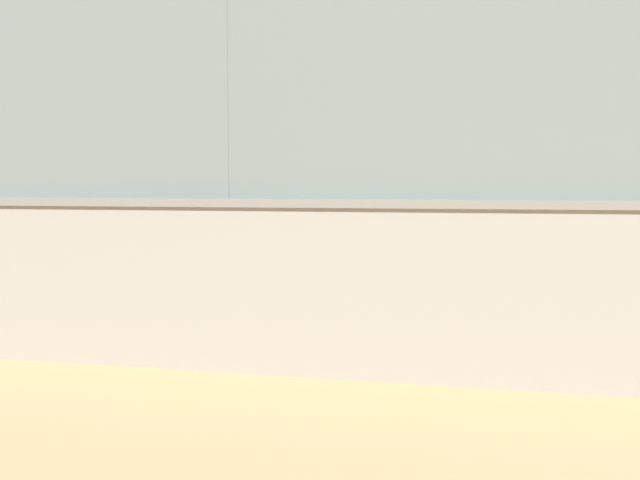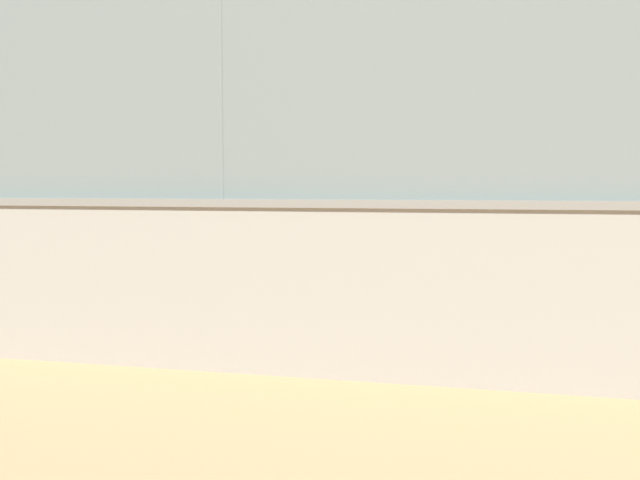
# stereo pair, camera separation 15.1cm
# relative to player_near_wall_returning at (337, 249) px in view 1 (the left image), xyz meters

# --- Properties ---
(ground_plane) EXTENTS (260.00, 260.00, 0.00)m
(ground_plane) POSITION_rel_player_near_wall_returning_xyz_m (0.50, -7.47, -0.88)
(ground_plane) COLOR tan
(player_near_wall_returning) EXTENTS (0.71, 1.22, 1.51)m
(player_near_wall_returning) POSITION_rel_player_near_wall_returning_xyz_m (0.00, 0.00, 0.00)
(player_near_wall_returning) COLOR #B2B2B2
(player_near_wall_returning) RESTS_ON ground_plane
(player_baseline_waiting) EXTENTS (0.70, 1.02, 1.56)m
(player_baseline_waiting) POSITION_rel_player_near_wall_returning_xyz_m (-2.01, -5.67, 0.03)
(player_baseline_waiting) COLOR black
(player_baseline_waiting) RESTS_ON ground_plane
(sports_ball) EXTENTS (0.21, 0.21, 0.21)m
(sports_ball) POSITION_rel_player_near_wall_returning_xyz_m (1.35, 2.17, 0.61)
(sports_ball) COLOR orange
(spare_ball_by_wall) EXTENTS (0.15, 0.15, 0.15)m
(spare_ball_by_wall) POSITION_rel_player_near_wall_returning_xyz_m (3.32, 3.01, -0.81)
(spare_ball_by_wall) COLOR #3399D8
(spare_ball_by_wall) RESTS_ON ground_plane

